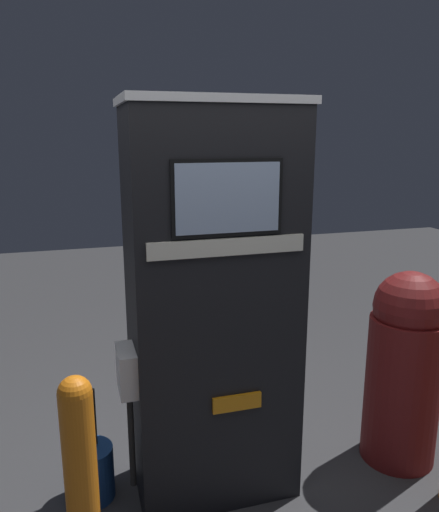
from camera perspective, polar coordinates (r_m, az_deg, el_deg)
ground_plane at (r=3.09m, az=0.78°, el=-27.21°), size 14.00×14.00×0.00m
gas_pump at (r=2.74m, az=-0.82°, el=-5.87°), size 0.99×0.56×2.21m
safety_bollard at (r=2.40m, az=-15.44°, el=-24.26°), size 0.14×0.14×1.09m
trash_bin at (r=3.36m, az=20.36°, el=-11.70°), size 0.46×0.46×1.24m
squeegee_bucket at (r=3.17m, az=-14.48°, el=-22.81°), size 0.26×0.26×0.70m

